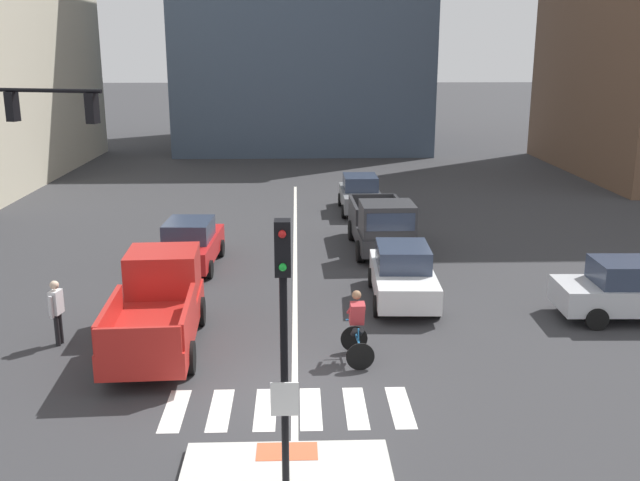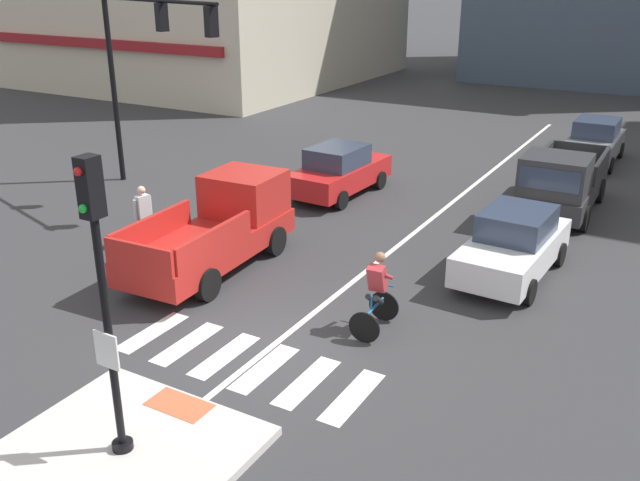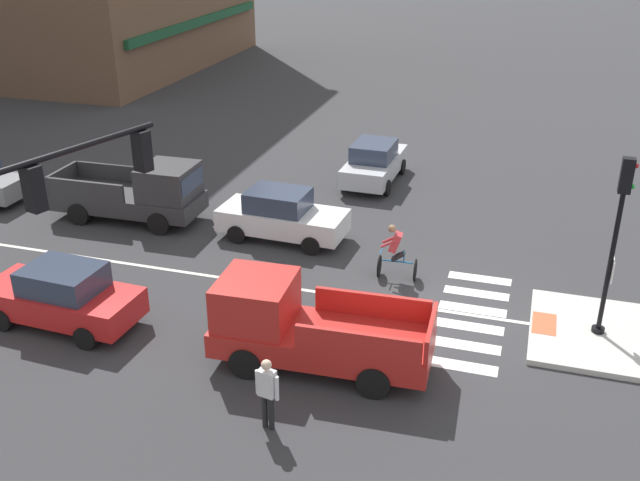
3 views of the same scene
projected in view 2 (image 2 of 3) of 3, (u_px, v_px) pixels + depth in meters
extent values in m
plane|color=#333335|center=(262.00, 348.00, 13.72)|extent=(300.00, 300.00, 0.00)
cube|color=beige|center=(124.00, 452.00, 10.66)|extent=(3.63, 3.30, 0.15)
cube|color=#DB5B38|center=(179.00, 405.00, 11.68)|extent=(1.10, 0.60, 0.01)
cylinder|color=black|center=(123.00, 445.00, 10.61)|extent=(0.32, 0.32, 0.12)
cylinder|color=black|center=(109.00, 337.00, 9.92)|extent=(0.12, 0.12, 3.62)
cube|color=white|center=(107.00, 351.00, 9.93)|extent=(0.44, 0.03, 0.56)
cube|color=black|center=(90.00, 187.00, 9.10)|extent=(0.24, 0.28, 0.84)
sphere|color=red|center=(78.00, 172.00, 8.88)|extent=(0.12, 0.12, 0.12)
sphere|color=green|center=(83.00, 209.00, 9.06)|extent=(0.12, 0.12, 0.12)
cube|color=silver|center=(152.00, 332.00, 14.30)|extent=(0.44, 1.80, 0.01)
cube|color=silver|center=(187.00, 343.00, 13.87)|extent=(0.44, 1.80, 0.01)
cube|color=silver|center=(225.00, 355.00, 13.44)|extent=(0.44, 1.80, 0.01)
cube|color=silver|center=(265.00, 368.00, 13.02)|extent=(0.44, 1.80, 0.01)
cube|color=silver|center=(307.00, 382.00, 12.59)|extent=(0.44, 1.80, 0.01)
cube|color=silver|center=(353.00, 397.00, 12.16)|extent=(0.44, 1.80, 0.01)
cube|color=silver|center=(447.00, 207.00, 21.73)|extent=(0.14, 28.00, 0.01)
cylinder|color=black|center=(114.00, 89.00, 23.38)|extent=(0.18, 0.18, 6.32)
cylinder|color=black|center=(155.00, 0.00, 20.24)|extent=(5.93, 1.86, 0.11)
cube|color=black|center=(162.00, 17.00, 20.20)|extent=(0.33, 0.36, 0.80)
sphere|color=gold|center=(167.00, 17.00, 20.31)|extent=(0.12, 0.12, 0.12)
cube|color=black|center=(211.00, 22.00, 18.54)|extent=(0.33, 0.36, 0.80)
sphere|color=gold|center=(216.00, 21.00, 18.65)|extent=(0.12, 0.12, 0.12)
cube|color=maroon|center=(98.00, 44.00, 37.59)|extent=(16.79, 0.30, 0.50)
cube|color=red|center=(340.00, 175.00, 22.70)|extent=(1.89, 4.17, 0.70)
cube|color=#2D384C|center=(337.00, 156.00, 22.34)|extent=(1.57, 1.97, 0.64)
cylinder|color=black|center=(338.00, 173.00, 24.24)|extent=(0.21, 0.61, 0.60)
cylinder|color=black|center=(380.00, 180.00, 23.41)|extent=(0.21, 0.61, 0.60)
cylinder|color=black|center=(297.00, 191.00, 22.25)|extent=(0.21, 0.61, 0.60)
cylinder|color=black|center=(341.00, 200.00, 21.41)|extent=(0.21, 0.61, 0.60)
cube|color=white|center=(512.00, 251.00, 16.67)|extent=(1.88, 4.17, 0.70)
cube|color=#2D384C|center=(517.00, 223.00, 16.54)|extent=(1.56, 1.96, 0.64)
cylinder|color=black|center=(529.00, 292.00, 15.39)|extent=(0.21, 0.61, 0.60)
cylinder|color=black|center=(458.00, 275.00, 16.22)|extent=(0.21, 0.61, 0.60)
cylinder|color=black|center=(560.00, 254.00, 17.38)|extent=(0.21, 0.61, 0.60)
cylinder|color=black|center=(495.00, 241.00, 18.21)|extent=(0.21, 0.61, 0.60)
cube|color=slate|center=(594.00, 146.00, 26.42)|extent=(1.70, 4.10, 0.70)
cube|color=#2D384C|center=(597.00, 128.00, 26.29)|extent=(1.48, 1.90, 0.64)
cylinder|color=black|center=(610.00, 165.00, 25.14)|extent=(0.18, 0.60, 0.60)
cylinder|color=black|center=(563.00, 159.00, 25.91)|extent=(0.18, 0.60, 0.60)
cylinder|color=black|center=(621.00, 150.00, 27.19)|extent=(0.18, 0.60, 0.60)
cylinder|color=black|center=(576.00, 145.00, 27.96)|extent=(0.18, 0.60, 0.60)
cube|color=#2D2D30|center=(563.00, 189.00, 21.20)|extent=(2.01, 5.14, 0.60)
cube|color=#2D2D30|center=(555.00, 175.00, 19.59)|extent=(1.84, 1.74, 1.10)
cube|color=#2D384C|center=(550.00, 180.00, 18.88)|extent=(1.62, 0.11, 0.60)
cube|color=#2D2D30|center=(601.00, 166.00, 21.42)|extent=(0.18, 2.81, 0.60)
cube|color=#2D2D30|center=(542.00, 159.00, 22.21)|extent=(0.18, 2.81, 0.60)
cube|color=#2D2D30|center=(580.00, 152.00, 23.02)|extent=(1.80, 0.14, 0.60)
cylinder|color=black|center=(584.00, 218.00, 19.62)|extent=(0.26, 0.76, 0.76)
cylinder|color=black|center=(519.00, 208.00, 20.43)|extent=(0.26, 0.76, 0.76)
cylinder|color=black|center=(600.00, 191.00, 22.05)|extent=(0.26, 0.76, 0.76)
cylinder|color=black|center=(541.00, 183.00, 22.87)|extent=(0.26, 0.76, 0.76)
cube|color=red|center=(210.00, 244.00, 16.99)|extent=(2.13, 5.18, 0.60)
cube|color=red|center=(244.00, 193.00, 18.01)|extent=(1.88, 1.78, 1.10)
cube|color=#2D384C|center=(261.00, 182.00, 18.66)|extent=(1.62, 0.16, 0.60)
cube|color=red|center=(152.00, 228.00, 16.31)|extent=(0.25, 2.81, 0.60)
cube|color=red|center=(214.00, 241.00, 15.55)|extent=(0.25, 2.81, 0.60)
cube|color=red|center=(139.00, 257.00, 14.71)|extent=(1.80, 0.18, 0.60)
cylinder|color=black|center=(217.00, 229.00, 18.80)|extent=(0.27, 0.77, 0.76)
cylinder|color=black|center=(275.00, 241.00, 18.03)|extent=(0.27, 0.77, 0.76)
cylinder|color=black|center=(144.00, 269.00, 16.33)|extent=(0.27, 0.77, 0.76)
cylinder|color=black|center=(207.00, 284.00, 15.56)|extent=(0.27, 0.77, 0.76)
cylinder|color=black|center=(384.00, 306.00, 14.68)|extent=(0.66, 0.08, 0.66)
cylinder|color=black|center=(364.00, 328.00, 13.81)|extent=(0.66, 0.08, 0.66)
cylinder|color=#2370AD|center=(375.00, 307.00, 14.16)|extent=(0.10, 0.89, 0.05)
cylinder|color=#2370AD|center=(372.00, 302.00, 13.95)|extent=(0.04, 0.04, 0.30)
cylinder|color=#2370AD|center=(384.00, 285.00, 14.45)|extent=(0.44, 0.06, 0.04)
cylinder|color=black|center=(371.00, 298.00, 14.11)|extent=(0.14, 0.40, 0.33)
cylinder|color=black|center=(378.00, 300.00, 14.05)|extent=(0.14, 0.40, 0.33)
cube|color=#B73338|center=(377.00, 278.00, 14.00)|extent=(0.36, 0.40, 0.60)
sphere|color=#936B4C|center=(380.00, 257.00, 13.95)|extent=(0.22, 0.22, 0.22)
cylinder|color=#B73338|center=(373.00, 273.00, 14.22)|extent=(0.11, 0.46, 0.31)
cylinder|color=#B73338|center=(388.00, 276.00, 14.09)|extent=(0.11, 0.46, 0.31)
cylinder|color=black|center=(143.00, 232.00, 18.52)|extent=(0.12, 0.12, 0.82)
cylinder|color=black|center=(148.00, 231.00, 18.64)|extent=(0.12, 0.12, 0.82)
cube|color=silver|center=(143.00, 206.00, 18.32)|extent=(0.28, 0.40, 0.60)
cylinder|color=silver|center=(136.00, 210.00, 18.17)|extent=(0.09, 0.09, 0.56)
cylinder|color=silver|center=(150.00, 206.00, 18.50)|extent=(0.09, 0.09, 0.56)
sphere|color=beige|center=(141.00, 190.00, 18.16)|extent=(0.22, 0.22, 0.22)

